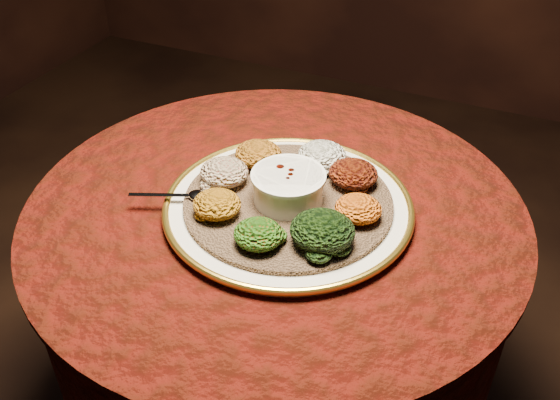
% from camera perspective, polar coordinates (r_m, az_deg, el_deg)
% --- Properties ---
extents(table, '(0.96, 0.96, 0.73)m').
position_cam_1_polar(table, '(1.31, -0.42, -6.60)').
color(table, black).
rests_on(table, ground).
extents(platter, '(0.50, 0.50, 0.02)m').
position_cam_1_polar(platter, '(1.17, 0.75, -0.58)').
color(platter, silver).
rests_on(platter, table).
extents(injera, '(0.40, 0.40, 0.01)m').
position_cam_1_polar(injera, '(1.16, 0.75, -0.15)').
color(injera, '#8B6445').
rests_on(injera, platter).
extents(stew_bowl, '(0.14, 0.14, 0.06)m').
position_cam_1_polar(stew_bowl, '(1.14, 0.77, 1.38)').
color(stew_bowl, silver).
rests_on(stew_bowl, injera).
extents(spoon, '(0.15, 0.07, 0.01)m').
position_cam_1_polar(spoon, '(1.17, -7.88, 0.41)').
color(spoon, silver).
rests_on(spoon, injera).
extents(portion_ayib, '(0.10, 0.09, 0.05)m').
position_cam_1_polar(portion_ayib, '(1.24, 3.88, 4.11)').
color(portion_ayib, silver).
rests_on(portion_ayib, injera).
extents(portion_kitfo, '(0.09, 0.09, 0.05)m').
position_cam_1_polar(portion_kitfo, '(1.20, 6.72, 2.40)').
color(portion_kitfo, black).
rests_on(portion_kitfo, injera).
extents(portion_tikil, '(0.08, 0.08, 0.04)m').
position_cam_1_polar(portion_tikil, '(1.11, 7.17, -0.80)').
color(portion_tikil, '#AB5D0E').
rests_on(portion_tikil, injera).
extents(portion_gomen, '(0.11, 0.11, 0.05)m').
position_cam_1_polar(portion_gomen, '(1.05, 3.90, -2.81)').
color(portion_gomen, black).
rests_on(portion_gomen, injera).
extents(portion_mixveg, '(0.09, 0.08, 0.04)m').
position_cam_1_polar(portion_mixveg, '(1.05, -1.98, -3.14)').
color(portion_mixveg, '#942309').
rests_on(portion_mixveg, injera).
extents(portion_kik, '(0.09, 0.08, 0.04)m').
position_cam_1_polar(portion_kik, '(1.12, -5.79, -0.39)').
color(portion_kik, '#A9630E').
rests_on(portion_kik, injera).
extents(portion_timatim, '(0.09, 0.09, 0.05)m').
position_cam_1_polar(portion_timatim, '(1.20, -5.13, 2.55)').
color(portion_timatim, maroon).
rests_on(portion_timatim, injera).
extents(portion_shiro, '(0.09, 0.09, 0.05)m').
position_cam_1_polar(portion_shiro, '(1.25, -1.99, 4.23)').
color(portion_shiro, '#A15613').
rests_on(portion_shiro, injera).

